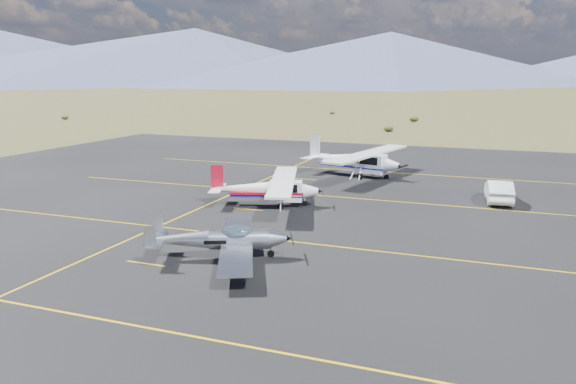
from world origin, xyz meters
The scene contains 6 objects.
ground centered at (0.00, 0.00, 0.00)m, with size 1600.00×1600.00×0.00m, color #383D1C.
apron centered at (0.00, 7.00, 0.00)m, with size 72.00×72.00×0.02m, color black.
aircraft_low_wing centered at (-0.07, -1.60, 0.92)m, with size 6.67×8.56×1.92m.
aircraft_cessna centered at (-2.27, 8.82, 1.17)m, with size 7.12×10.30×2.64m.
aircraft_plain centered at (0.35, 21.30, 1.40)m, with size 7.93×12.43×3.14m.
sedan centered at (11.72, 15.35, 0.74)m, with size 1.55×4.46×1.47m, color white.
Camera 1 is at (11.54, -23.71, 8.43)m, focal length 35.00 mm.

